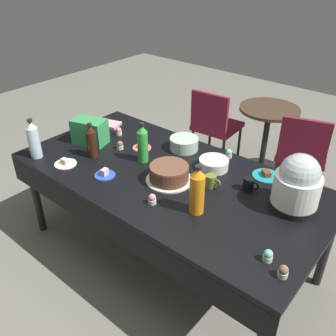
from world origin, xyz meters
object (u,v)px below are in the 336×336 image
(dessert_plate_teal, at_px, (266,175))
(maroon_chair_left, at_px, (214,123))
(cupcake_mint, at_px, (152,199))
(coffee_mug_olive, at_px, (211,181))
(potluck_table, at_px, (168,182))
(soda_bottle_orange_juice, at_px, (197,191))
(glass_salad_bowl, at_px, (184,144))
(soda_bottle_cola, at_px, (91,141))
(coffee_mug_black, at_px, (249,184))
(soda_bottle_water, at_px, (34,140))
(cupcake_vanilla, at_px, (268,256))
(cupcake_rose, at_px, (120,145))
(round_cafe_table, at_px, (267,128))
(dessert_plate_coral, at_px, (142,147))
(cupcake_berry, at_px, (283,272))
(soda_bottle_lime_soda, at_px, (143,144))
(soda_carton, at_px, (90,131))
(dessert_plate_cobalt, at_px, (105,174))
(cupcake_cocoa, at_px, (119,131))
(frosted_layer_cake, at_px, (169,174))
(slow_cooker, at_px, (297,184))
(ceramic_snack_bowl, at_px, (214,164))
(maroon_chair_right, at_px, (302,151))
(dessert_plate_cream, at_px, (65,163))
(cupcake_lemon, at_px, (229,154))

(dessert_plate_teal, xyz_separation_m, maroon_chair_left, (-1.08, 1.00, -0.27))
(cupcake_mint, relative_size, coffee_mug_olive, 0.60)
(potluck_table, height_order, soda_bottle_orange_juice, soda_bottle_orange_juice)
(glass_salad_bowl, relative_size, maroon_chair_left, 0.26)
(soda_bottle_cola, distance_m, coffee_mug_black, 1.18)
(soda_bottle_water, bearing_deg, potluck_table, 25.96)
(cupcake_vanilla, xyz_separation_m, soda_bottle_water, (-1.82, -0.14, 0.11))
(soda_bottle_water, bearing_deg, coffee_mug_olive, 22.59)
(glass_salad_bowl, height_order, soda_bottle_cola, soda_bottle_cola)
(cupcake_rose, bearing_deg, cupcake_vanilla, -13.53)
(round_cafe_table, bearing_deg, coffee_mug_olive, -76.99)
(dessert_plate_coral, bearing_deg, round_cafe_table, 76.73)
(maroon_chair_left, bearing_deg, cupcake_berry, -48.60)
(soda_bottle_lime_soda, bearing_deg, soda_carton, -173.32)
(cupcake_berry, xyz_separation_m, soda_bottle_cola, (-1.61, 0.18, 0.09))
(soda_bottle_water, bearing_deg, soda_bottle_lime_soda, 35.80)
(dessert_plate_cobalt, distance_m, soda_bottle_water, 0.62)
(cupcake_cocoa, relative_size, soda_bottle_water, 0.22)
(frosted_layer_cake, bearing_deg, soda_bottle_cola, -170.63)
(dessert_plate_coral, height_order, soda_carton, soda_carton)
(glass_salad_bowl, xyz_separation_m, cupcake_vanilla, (1.05, -0.66, -0.02))
(dessert_plate_teal, height_order, cupcake_vanilla, cupcake_vanilla)
(maroon_chair_left, bearing_deg, slow_cooker, -41.71)
(frosted_layer_cake, xyz_separation_m, slow_cooker, (0.76, 0.26, 0.11))
(frosted_layer_cake, xyz_separation_m, ceramic_snack_bowl, (0.14, 0.33, -0.02))
(cupcake_rose, relative_size, maroon_chair_left, 0.08)
(cupcake_rose, xyz_separation_m, cupcake_berry, (1.54, -0.39, 0.00))
(cupcake_cocoa, bearing_deg, round_cafe_table, 65.20)
(soda_bottle_orange_juice, height_order, coffee_mug_olive, soda_bottle_orange_juice)
(coffee_mug_olive, height_order, maroon_chair_right, maroon_chair_right)
(dessert_plate_cream, xyz_separation_m, dessert_plate_teal, (1.19, 0.79, -0.00))
(dessert_plate_teal, bearing_deg, coffee_mug_black, -93.44)
(dessert_plate_cream, height_order, cupcake_berry, cupcake_berry)
(coffee_mug_black, bearing_deg, round_cafe_table, 111.49)
(cupcake_vanilla, relative_size, soda_bottle_lime_soda, 0.22)
(cupcake_berry, bearing_deg, ceramic_snack_bowl, 142.78)
(dessert_plate_coral, xyz_separation_m, soda_bottle_cola, (-0.20, -0.33, 0.11))
(cupcake_vanilla, distance_m, cupcake_mint, 0.77)
(dessert_plate_cobalt, distance_m, dessert_plate_coral, 0.46)
(round_cafe_table, bearing_deg, frosted_layer_cake, -86.32)
(glass_salad_bowl, distance_m, cupcake_lemon, 0.35)
(cupcake_lemon, relative_size, soda_bottle_cola, 0.25)
(dessert_plate_cream, bearing_deg, cupcake_cocoa, 95.70)
(cupcake_lemon, distance_m, maroon_chair_left, 1.23)
(dessert_plate_cream, xyz_separation_m, coffee_mug_olive, (0.97, 0.44, 0.03))
(cupcake_cocoa, bearing_deg, ceramic_snack_bowl, 3.83)
(dessert_plate_cobalt, relative_size, dessert_plate_coral, 1.00)
(cupcake_rose, bearing_deg, potluck_table, -4.66)
(soda_bottle_cola, bearing_deg, slow_cooker, 14.50)
(soda_bottle_water, bearing_deg, cupcake_mint, 6.73)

